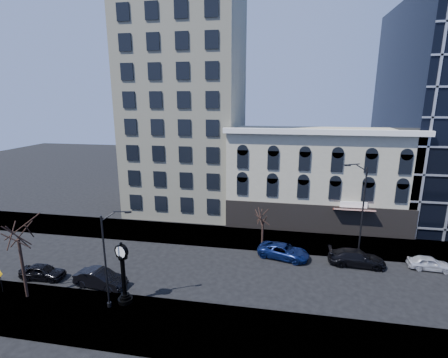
% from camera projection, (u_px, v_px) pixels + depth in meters
% --- Properties ---
extents(ground, '(160.00, 160.00, 0.00)m').
position_uv_depth(ground, '(196.00, 270.00, 30.74)').
color(ground, black).
rests_on(ground, ground).
extents(sidewalk_far, '(160.00, 6.00, 0.12)m').
position_uv_depth(sidewalk_far, '(213.00, 235.00, 38.37)').
color(sidewalk_far, gray).
rests_on(sidewalk_far, ground).
extents(sidewalk_near, '(160.00, 6.00, 0.12)m').
position_uv_depth(sidewalk_near, '(167.00, 325.00, 23.08)').
color(sidewalk_near, gray).
rests_on(sidewalk_near, ground).
extents(cream_tower, '(15.90, 15.40, 42.50)m').
position_uv_depth(cream_tower, '(186.00, 73.00, 45.26)').
color(cream_tower, beige).
rests_on(cream_tower, ground).
extents(victorian_row, '(22.60, 11.19, 12.50)m').
position_uv_depth(victorian_row, '(315.00, 176.00, 42.46)').
color(victorian_row, '#B2AD93').
rests_on(victorian_row, ground).
extents(street_clock, '(1.16, 1.16, 5.10)m').
position_uv_depth(street_clock, '(123.00, 275.00, 25.14)').
color(street_clock, black).
rests_on(street_clock, sidewalk_near).
extents(street_lamp_near, '(1.94, 0.96, 7.88)m').
position_uv_depth(street_lamp_near, '(111.00, 234.00, 23.79)').
color(street_lamp_near, black).
rests_on(street_lamp_near, sidewalk_near).
extents(street_lamp_far, '(2.51, 0.52, 9.68)m').
position_uv_depth(street_lamp_far, '(358.00, 185.00, 32.21)').
color(street_lamp_far, black).
rests_on(street_lamp_far, sidewalk_far).
extents(bare_tree_near, '(4.70, 4.70, 8.07)m').
position_uv_depth(bare_tree_near, '(16.00, 226.00, 24.94)').
color(bare_tree_near, '#2F1E17').
rests_on(bare_tree_near, sidewalk_near).
extents(bare_tree_far, '(2.66, 2.66, 4.56)m').
position_uv_depth(bare_tree_far, '(263.00, 214.00, 35.25)').
color(bare_tree_far, '#2F1E17').
rests_on(bare_tree_far, sidewalk_far).
extents(warning_sign, '(0.66, 0.18, 2.06)m').
position_uv_depth(warning_sign, '(0.00, 277.00, 26.63)').
color(warning_sign, black).
rests_on(warning_sign, sidewalk_near).
extents(car_near_a, '(4.03, 1.80, 1.35)m').
position_uv_depth(car_near_a, '(43.00, 272.00, 29.09)').
color(car_near_a, black).
rests_on(car_near_a, ground).
extents(car_near_b, '(4.70, 2.08, 1.50)m').
position_uv_depth(car_near_b, '(100.00, 278.00, 27.85)').
color(car_near_b, black).
rests_on(car_near_b, ground).
extents(car_far_a, '(5.59, 3.62, 1.43)m').
position_uv_depth(car_far_a, '(284.00, 251.00, 32.93)').
color(car_far_a, '#0C194C').
rests_on(car_far_a, ground).
extents(car_far_b, '(5.37, 2.36, 1.54)m').
position_uv_depth(car_far_b, '(356.00, 258.00, 31.45)').
color(car_far_b, black).
rests_on(car_far_b, ground).
extents(car_far_c, '(3.85, 1.74, 1.28)m').
position_uv_depth(car_far_c, '(429.00, 263.00, 30.68)').
color(car_far_c, silver).
rests_on(car_far_c, ground).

